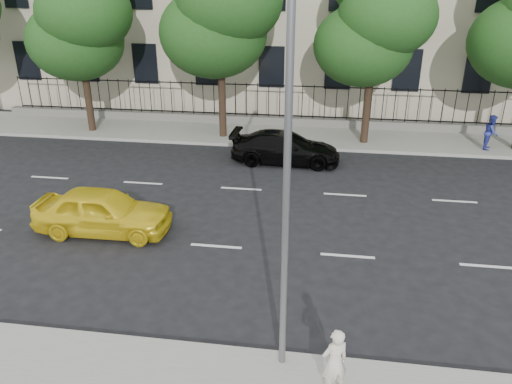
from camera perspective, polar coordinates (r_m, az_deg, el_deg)
ground at (r=13.48m, az=-6.91°, el=-11.45°), size 120.00×120.00×0.00m
far_sidewalk at (r=25.93m, az=0.96°, el=6.63°), size 60.00×4.00×0.15m
lane_markings at (r=17.45m, az=-2.97°, el=-2.53°), size 49.60×4.62×0.01m
iron_fence at (r=27.39m, az=1.43°, el=8.82°), size 30.00×0.50×2.20m
street_light at (r=9.20m, az=3.96°, el=7.36°), size 0.25×3.32×8.05m
tree_b at (r=26.89m, az=-19.54°, el=18.51°), size 5.53×5.12×8.97m
tree_c at (r=24.51m, az=-4.01°, el=20.66°), size 5.89×5.50×9.80m
tree_d at (r=24.08m, az=13.50°, el=18.69°), size 5.34×4.94×8.84m
yellow_taxi at (r=16.69m, az=-17.10°, el=-2.10°), size 4.39×1.82×1.49m
black_sedan at (r=22.00m, az=3.38°, el=5.10°), size 4.81×2.06×1.38m
woman_near at (r=10.21m, az=8.97°, el=-18.65°), size 0.65×0.57×1.51m
pedestrian_far at (r=25.65m, az=25.30°, el=6.19°), size 0.86×0.96×1.62m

